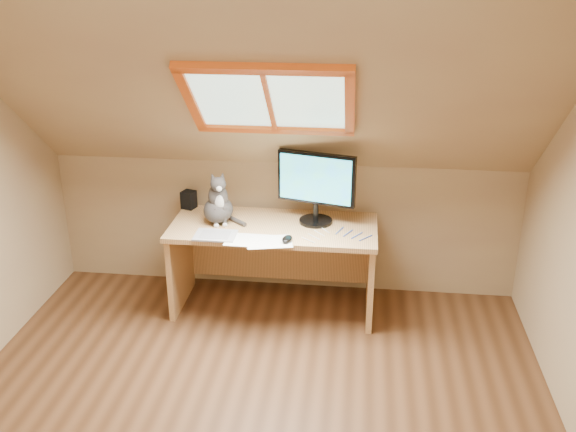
# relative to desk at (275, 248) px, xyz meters

# --- Properties ---
(room_shell) EXTENTS (3.52, 3.52, 2.41)m
(room_shell) POSITION_rel_desk_xyz_m (0.03, -1.54, 0.98)
(room_shell) COLOR tan
(room_shell) RESTS_ON ground
(desk) EXTENTS (1.45, 0.63, 0.66)m
(desk) POSITION_rel_desk_xyz_m (0.00, 0.00, 0.00)
(desk) COLOR tan
(desk) RESTS_ON ground
(monitor) EXTENTS (0.55, 0.24, 0.51)m
(monitor) POSITION_rel_desk_xyz_m (0.29, 0.02, 0.51)
(monitor) COLOR black
(monitor) RESTS_ON desk
(cat) EXTENTS (0.28, 0.31, 0.38)m
(cat) POSITION_rel_desk_xyz_m (-0.39, -0.05, 0.35)
(cat) COLOR #3D3836
(cat) RESTS_ON desk
(desk_speaker) EXTENTS (0.12, 0.12, 0.13)m
(desk_speaker) POSITION_rel_desk_xyz_m (-0.67, 0.19, 0.28)
(desk_speaker) COLOR black
(desk_speaker) RESTS_ON desk
(graphics_tablet) EXTENTS (0.28, 0.20, 0.01)m
(graphics_tablet) POSITION_rel_desk_xyz_m (-0.37, -0.30, 0.22)
(graphics_tablet) COLOR #B2B2B7
(graphics_tablet) RESTS_ON desk
(mouse) EXTENTS (0.08, 0.12, 0.04)m
(mouse) POSITION_rel_desk_xyz_m (0.13, -0.32, 0.23)
(mouse) COLOR black
(mouse) RESTS_ON desk
(papers) EXTENTS (0.33, 0.27, 0.00)m
(papers) POSITION_rel_desk_xyz_m (-0.06, -0.32, 0.21)
(papers) COLOR white
(papers) RESTS_ON desk
(cables) EXTENTS (0.51, 0.26, 0.01)m
(cables) POSITION_rel_desk_xyz_m (0.46, -0.18, 0.21)
(cables) COLOR silver
(cables) RESTS_ON desk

